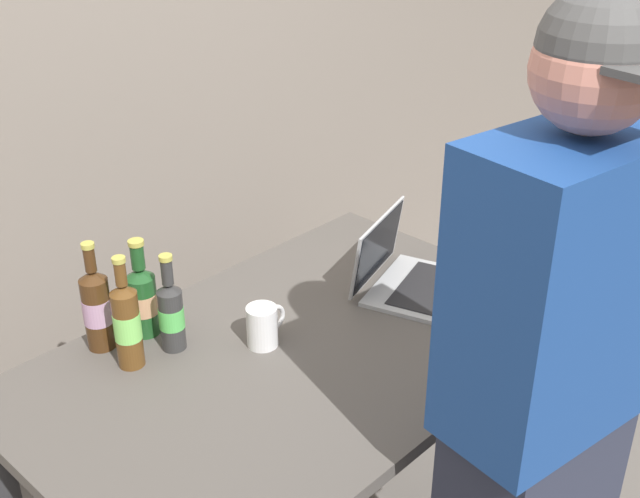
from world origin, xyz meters
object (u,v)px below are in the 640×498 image
Objects in this scene: beer_bottle_green at (97,307)px; beer_bottle_brown at (142,298)px; beer_bottle_dark at (127,323)px; person_figure at (536,438)px; laptop at (405,273)px; beer_bottle_amber at (171,313)px; coffee_mug at (263,326)px.

beer_bottle_green reaches higher than beer_bottle_brown.
beer_bottle_dark is 0.97m from person_figure.
beer_bottle_dark is (-0.75, 0.25, 0.07)m from laptop.
beer_bottle_amber is 0.11m from beer_bottle_brown.
person_figure reaches higher than coffee_mug.
coffee_mug is at bearing -31.28° from beer_bottle_dark.
beer_bottle_dark is 0.12m from beer_bottle_green.
laptop is 1.30× the size of beer_bottle_green.
beer_bottle_green reaches higher than beer_bottle_amber.
laptop is 0.80m from person_figure.
beer_bottle_brown is (0.11, -0.03, -0.01)m from beer_bottle_green.
laptop is 1.45× the size of beer_bottle_amber.
beer_bottle_dark reaches higher than laptop.
beer_bottle_dark is at bearing 148.72° from coffee_mug.
person_figure is 14.87× the size of coffee_mug.
beer_bottle_dark is 1.01× the size of beer_bottle_green.
laptop is 0.68m from beer_bottle_amber.
person_figure is 0.75m from coffee_mug.
person_figure is at bearing -72.76° from beer_bottle_green.
beer_bottle_dark reaches higher than beer_bottle_amber.
beer_bottle_brown is 0.15× the size of person_figure.
beer_bottle_green is at bearing 166.13° from beer_bottle_brown.
beer_bottle_amber is at bearing 159.82° from laptop.
laptop is at bearing -18.41° from beer_bottle_dark.
beer_bottle_brown is at bearing 40.44° from beer_bottle_dark.
beer_bottle_brown is (0.11, 0.09, -0.02)m from beer_bottle_dark.
beer_bottle_amber is 0.12m from beer_bottle_dark.
beer_bottle_green is at bearing 131.96° from beer_bottle_amber.
beer_bottle_brown is at bearing 94.49° from beer_bottle_amber.
beer_bottle_green reaches higher than laptop.
laptop is 1.28× the size of beer_bottle_dark.
beer_bottle_dark reaches higher than beer_bottle_green.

